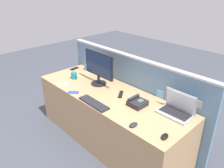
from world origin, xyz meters
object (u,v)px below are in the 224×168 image
at_px(laptop, 177,108).
at_px(computer_mouse_left_hand, 133,125).
at_px(desk_phone, 137,103).
at_px(cell_phone_blue_case, 73,92).
at_px(cell_phone_black_slab, 74,69).
at_px(coffee_mug, 74,76).
at_px(keyboard_main, 94,103).
at_px(computer_mouse_right_hand, 165,136).
at_px(pen_cup, 87,67).
at_px(desktop_monitor, 99,67).
at_px(tv_remote, 121,94).
at_px(cell_phone_silver_slab, 62,84).

height_order(laptop, computer_mouse_left_hand, laptop).
height_order(desk_phone, cell_phone_blue_case, desk_phone).
height_order(cell_phone_black_slab, cell_phone_blue_case, same).
bearing_deg(coffee_mug, keyboard_main, -18.29).
xyz_separation_m(laptop, computer_mouse_right_hand, (0.15, -0.44, -0.05)).
distance_m(pen_cup, cell_phone_blue_case, 0.78).
bearing_deg(coffee_mug, laptop, 10.37).
bearing_deg(coffee_mug, desk_phone, 4.83).
bearing_deg(desk_phone, desktop_monitor, 175.68).
xyz_separation_m(desk_phone, computer_mouse_right_hand, (0.56, -0.26, -0.02)).
distance_m(computer_mouse_left_hand, cell_phone_black_slab, 1.74).
relative_size(pen_cup, cell_phone_black_slab, 1.17).
xyz_separation_m(computer_mouse_right_hand, tv_remote, (-0.86, 0.30, -0.01)).
bearing_deg(cell_phone_blue_case, cell_phone_black_slab, -168.07).
bearing_deg(computer_mouse_right_hand, cell_phone_black_slab, 157.43).
height_order(computer_mouse_left_hand, cell_phone_silver_slab, computer_mouse_left_hand).
xyz_separation_m(keyboard_main, cell_phone_blue_case, (-0.40, -0.01, -0.01)).
bearing_deg(coffee_mug, computer_mouse_right_hand, -5.51).
distance_m(keyboard_main, tv_remote, 0.39).
bearing_deg(cell_phone_blue_case, laptop, 72.26).
bearing_deg(desk_phone, tv_remote, 172.50).
xyz_separation_m(keyboard_main, tv_remote, (0.06, 0.39, -0.00)).
xyz_separation_m(computer_mouse_left_hand, cell_phone_black_slab, (-1.68, 0.46, -0.01)).
xyz_separation_m(computer_mouse_left_hand, tv_remote, (-0.54, 0.37, -0.01)).
xyz_separation_m(desk_phone, cell_phone_silver_slab, (-1.08, -0.33, -0.03)).
bearing_deg(computer_mouse_right_hand, coffee_mug, 162.81).
distance_m(desk_phone, pen_cup, 1.29).
xyz_separation_m(keyboard_main, cell_phone_black_slab, (-1.08, 0.47, -0.01)).
distance_m(cell_phone_black_slab, cell_phone_silver_slab, 0.59).
relative_size(laptop, pen_cup, 2.09).
relative_size(keyboard_main, computer_mouse_right_hand, 4.34).
relative_size(pen_cup, coffee_mug, 1.42).
bearing_deg(cell_phone_silver_slab, computer_mouse_left_hand, 28.44).
xyz_separation_m(desk_phone, tv_remote, (-0.30, 0.04, -0.03)).
distance_m(computer_mouse_left_hand, cell_phone_blue_case, 1.01).
relative_size(pen_cup, cell_phone_blue_case, 1.24).
bearing_deg(desktop_monitor, keyboard_main, -47.10).
relative_size(computer_mouse_right_hand, pen_cup, 0.58).
bearing_deg(computer_mouse_left_hand, cell_phone_blue_case, -174.16).
relative_size(cell_phone_black_slab, cell_phone_blue_case, 1.06).
bearing_deg(cell_phone_black_slab, desktop_monitor, -14.24).
bearing_deg(cell_phone_silver_slab, cell_phone_black_slab, 156.57).
relative_size(desk_phone, cell_phone_silver_slab, 1.42).
bearing_deg(computer_mouse_left_hand, laptop, 76.61).
xyz_separation_m(pen_cup, cell_phone_blue_case, (0.50, -0.60, -0.04)).
xyz_separation_m(computer_mouse_left_hand, cell_phone_silver_slab, (-1.32, -0.00, -0.01)).
bearing_deg(keyboard_main, cell_phone_blue_case, -177.43).
xyz_separation_m(desktop_monitor, tv_remote, (0.44, -0.02, -0.25)).
distance_m(desk_phone, cell_phone_silver_slab, 1.13).
height_order(computer_mouse_right_hand, coffee_mug, coffee_mug).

